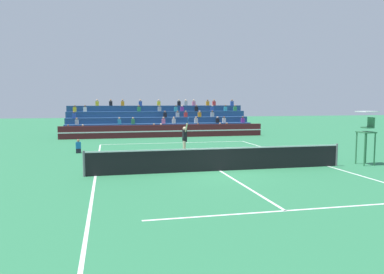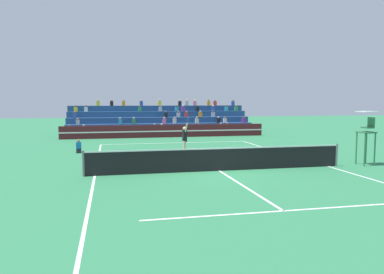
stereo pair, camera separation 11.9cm
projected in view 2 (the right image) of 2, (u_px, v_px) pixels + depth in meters
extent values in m
plane|color=#2D7A4C|center=(219.00, 171.00, 17.01)|extent=(120.00, 120.00, 0.00)
cube|color=white|center=(175.00, 143.00, 28.58)|extent=(11.00, 0.10, 0.01)
cube|color=white|center=(95.00, 176.00, 15.83)|extent=(0.10, 23.80, 0.01)
cube|color=white|center=(328.00, 166.00, 18.19)|extent=(0.10, 23.80, 0.01)
cube|color=white|center=(283.00, 211.00, 10.76)|extent=(8.25, 0.10, 0.01)
cube|color=white|center=(190.00, 152.00, 23.25)|extent=(8.25, 0.10, 0.01)
cube|color=white|center=(219.00, 171.00, 17.01)|extent=(0.10, 12.85, 0.01)
cylinder|color=slate|center=(83.00, 164.00, 15.68)|extent=(0.10, 0.10, 1.10)
cylinder|color=slate|center=(337.00, 155.00, 18.23)|extent=(0.10, 0.10, 1.10)
cube|color=black|center=(219.00, 160.00, 16.96)|extent=(11.90, 0.02, 1.00)
cube|color=white|center=(220.00, 148.00, 16.91)|extent=(11.90, 0.04, 0.06)
cube|color=#51191E|center=(166.00, 131.00, 33.04)|extent=(18.00, 0.24, 1.10)
cube|color=white|center=(166.00, 131.00, 32.92)|extent=(18.00, 0.02, 0.10)
cube|color=navy|center=(164.00, 133.00, 34.31)|extent=(17.47, 0.95, 0.55)
cube|color=pink|center=(69.00, 129.00, 32.32)|extent=(0.32, 0.22, 0.44)
sphere|color=brown|center=(69.00, 126.00, 32.29)|extent=(0.18, 0.18, 0.18)
cube|color=orange|center=(199.00, 127.00, 34.80)|extent=(0.32, 0.22, 0.44)
sphere|color=brown|center=(199.00, 124.00, 34.77)|extent=(0.18, 0.18, 0.18)
cube|color=yellow|center=(228.00, 127.00, 35.40)|extent=(0.32, 0.22, 0.44)
sphere|color=#9E7051|center=(228.00, 123.00, 35.37)|extent=(0.18, 0.18, 0.18)
cube|color=silver|center=(162.00, 128.00, 34.05)|extent=(0.32, 0.22, 0.44)
sphere|color=beige|center=(162.00, 124.00, 34.02)|extent=(0.18, 0.18, 0.18)
cube|color=silver|center=(84.00, 129.00, 32.58)|extent=(0.32, 0.22, 0.44)
sphere|color=tan|center=(84.00, 125.00, 32.55)|extent=(0.18, 0.18, 0.18)
cube|color=silver|center=(155.00, 128.00, 33.91)|extent=(0.32, 0.22, 0.44)
sphere|color=#9E7051|center=(155.00, 124.00, 33.88)|extent=(0.18, 0.18, 0.18)
cube|color=purple|center=(221.00, 127.00, 35.26)|extent=(0.32, 0.22, 0.44)
sphere|color=tan|center=(221.00, 124.00, 35.23)|extent=(0.18, 0.18, 0.18)
cube|color=navy|center=(162.00, 129.00, 35.21)|extent=(17.47, 0.95, 1.10)
cube|color=silver|center=(225.00, 121.00, 36.28)|extent=(0.32, 0.22, 0.44)
sphere|color=brown|center=(225.00, 117.00, 36.25)|extent=(0.18, 0.18, 0.18)
cube|color=purple|center=(244.00, 120.00, 36.69)|extent=(0.32, 0.22, 0.44)
sphere|color=brown|center=(244.00, 117.00, 36.66)|extent=(0.18, 0.18, 0.18)
cube|color=teal|center=(120.00, 122.00, 34.13)|extent=(0.32, 0.22, 0.44)
sphere|color=tan|center=(120.00, 118.00, 34.10)|extent=(0.18, 0.18, 0.18)
cube|color=silver|center=(175.00, 121.00, 35.22)|extent=(0.32, 0.22, 0.44)
sphere|color=tan|center=(175.00, 118.00, 35.19)|extent=(0.18, 0.18, 0.18)
cube|color=black|center=(218.00, 121.00, 36.14)|extent=(0.32, 0.22, 0.44)
sphere|color=beige|center=(218.00, 117.00, 36.11)|extent=(0.18, 0.18, 0.18)
cube|color=pink|center=(164.00, 121.00, 35.01)|extent=(0.32, 0.22, 0.44)
sphere|color=tan|center=(164.00, 118.00, 34.98)|extent=(0.18, 0.18, 0.18)
cube|color=silver|center=(197.00, 121.00, 35.68)|extent=(0.32, 0.22, 0.44)
sphere|color=tan|center=(197.00, 117.00, 35.65)|extent=(0.18, 0.18, 0.18)
cube|color=#338C4C|center=(134.00, 122.00, 34.40)|extent=(0.32, 0.22, 0.44)
sphere|color=tan|center=(134.00, 118.00, 34.37)|extent=(0.18, 0.18, 0.18)
cube|color=#B2B2B7|center=(78.00, 122.00, 33.33)|extent=(0.32, 0.22, 0.44)
sphere|color=#9E7051|center=(78.00, 119.00, 33.30)|extent=(0.18, 0.18, 0.18)
cube|color=navy|center=(161.00, 126.00, 36.10)|extent=(17.47, 0.95, 1.65)
cube|color=#B2B2B7|center=(213.00, 115.00, 36.95)|extent=(0.32, 0.22, 0.44)
sphere|color=brown|center=(213.00, 111.00, 36.92)|extent=(0.18, 0.18, 0.18)
cube|color=#2D4CA5|center=(75.00, 116.00, 34.14)|extent=(0.32, 0.22, 0.44)
sphere|color=brown|center=(75.00, 112.00, 34.11)|extent=(0.18, 0.18, 0.18)
cube|color=red|center=(187.00, 115.00, 36.38)|extent=(0.32, 0.22, 0.44)
sphere|color=#9E7051|center=(187.00, 112.00, 36.35)|extent=(0.18, 0.18, 0.18)
cube|color=orange|center=(200.00, 115.00, 36.67)|extent=(0.32, 0.22, 0.44)
sphere|color=tan|center=(200.00, 111.00, 36.64)|extent=(0.18, 0.18, 0.18)
cube|color=black|center=(166.00, 115.00, 35.94)|extent=(0.32, 0.22, 0.44)
sphere|color=brown|center=(166.00, 112.00, 35.91)|extent=(0.18, 0.18, 0.18)
cube|color=#B2B2B7|center=(178.00, 115.00, 36.20)|extent=(0.32, 0.22, 0.44)
sphere|color=brown|center=(178.00, 112.00, 36.17)|extent=(0.18, 0.18, 0.18)
cube|color=navy|center=(160.00, 122.00, 37.00)|extent=(17.47, 0.95, 2.20)
cube|color=teal|center=(226.00, 109.00, 38.18)|extent=(0.32, 0.22, 0.44)
sphere|color=brown|center=(226.00, 106.00, 38.15)|extent=(0.18, 0.18, 0.18)
cube|color=purple|center=(183.00, 109.00, 37.21)|extent=(0.32, 0.22, 0.44)
sphere|color=beige|center=(183.00, 106.00, 37.18)|extent=(0.18, 0.18, 0.18)
cube|color=teal|center=(177.00, 109.00, 37.07)|extent=(0.32, 0.22, 0.44)
sphere|color=brown|center=(177.00, 106.00, 37.04)|extent=(0.18, 0.18, 0.18)
cube|color=silver|center=(86.00, 109.00, 35.21)|extent=(0.32, 0.22, 0.44)
sphere|color=brown|center=(86.00, 106.00, 35.18)|extent=(0.18, 0.18, 0.18)
cube|color=yellow|center=(76.00, 109.00, 35.01)|extent=(0.32, 0.22, 0.44)
sphere|color=brown|center=(76.00, 106.00, 34.98)|extent=(0.18, 0.18, 0.18)
cube|color=#2D4CA5|center=(213.00, 109.00, 37.88)|extent=(0.32, 0.22, 0.44)
sphere|color=beige|center=(213.00, 106.00, 37.85)|extent=(0.18, 0.18, 0.18)
cube|color=#338C4C|center=(140.00, 109.00, 36.29)|extent=(0.32, 0.22, 0.44)
sphere|color=brown|center=(140.00, 106.00, 36.26)|extent=(0.18, 0.18, 0.18)
cube|color=#B2B2B7|center=(160.00, 109.00, 36.73)|extent=(0.32, 0.22, 0.44)
sphere|color=#9E7051|center=(160.00, 106.00, 36.70)|extent=(0.18, 0.18, 0.18)
cube|color=#338C4C|center=(236.00, 109.00, 38.41)|extent=(0.32, 0.22, 0.44)
sphere|color=#9E7051|center=(236.00, 106.00, 38.37)|extent=(0.18, 0.18, 0.18)
cube|color=black|center=(197.00, 109.00, 37.52)|extent=(0.32, 0.22, 0.44)
sphere|color=brown|center=(197.00, 106.00, 37.49)|extent=(0.18, 0.18, 0.18)
cube|color=navy|center=(158.00, 119.00, 37.90)|extent=(17.47, 0.95, 2.75)
cube|color=pink|center=(195.00, 103.00, 38.39)|extent=(0.32, 0.22, 0.44)
sphere|color=beige|center=(195.00, 100.00, 38.36)|extent=(0.18, 0.18, 0.18)
cube|color=orange|center=(209.00, 103.00, 38.70)|extent=(0.32, 0.22, 0.44)
sphere|color=brown|center=(209.00, 100.00, 38.67)|extent=(0.18, 0.18, 0.18)
cube|color=yellow|center=(160.00, 103.00, 37.61)|extent=(0.32, 0.22, 0.44)
sphere|color=tan|center=(160.00, 100.00, 37.58)|extent=(0.18, 0.18, 0.18)
cube|color=black|center=(112.00, 103.00, 36.60)|extent=(0.32, 0.22, 0.44)
sphere|color=#9E7051|center=(112.00, 100.00, 36.57)|extent=(0.18, 0.18, 0.18)
cube|color=orange|center=(124.00, 103.00, 36.84)|extent=(0.32, 0.22, 0.44)
sphere|color=#9E7051|center=(124.00, 100.00, 36.81)|extent=(0.18, 0.18, 0.18)
cube|color=#2D4CA5|center=(233.00, 103.00, 39.27)|extent=(0.32, 0.22, 0.44)
sphere|color=brown|center=(233.00, 100.00, 39.24)|extent=(0.18, 0.18, 0.18)
cube|color=black|center=(180.00, 103.00, 38.05)|extent=(0.32, 0.22, 0.44)
sphere|color=tan|center=(180.00, 100.00, 38.02)|extent=(0.18, 0.18, 0.18)
cube|color=red|center=(215.00, 103.00, 38.85)|extent=(0.32, 0.22, 0.44)
sphere|color=#9E7051|center=(215.00, 100.00, 38.82)|extent=(0.18, 0.18, 0.18)
cube|color=#2D4CA5|center=(141.00, 103.00, 37.21)|extent=(0.32, 0.22, 0.44)
sphere|color=tan|center=(141.00, 100.00, 37.18)|extent=(0.18, 0.18, 0.18)
cube|color=yellow|center=(98.00, 103.00, 36.32)|extent=(0.32, 0.22, 0.44)
sphere|color=tan|center=(98.00, 100.00, 36.29)|extent=(0.18, 0.18, 0.18)
cube|color=#B2B2B7|center=(187.00, 103.00, 38.21)|extent=(0.32, 0.22, 0.44)
sphere|color=beige|center=(187.00, 100.00, 38.18)|extent=(0.18, 0.18, 0.18)
cylinder|color=#337047|center=(365.00, 150.00, 18.18)|extent=(0.07, 0.07, 1.60)
cylinder|color=#337047|center=(356.00, 148.00, 18.80)|extent=(0.07, 0.07, 1.60)
cylinder|color=#337047|center=(375.00, 150.00, 18.30)|extent=(0.07, 0.07, 1.60)
cylinder|color=#337047|center=(366.00, 148.00, 18.92)|extent=(0.07, 0.07, 1.60)
cube|color=#337047|center=(366.00, 132.00, 18.47)|extent=(0.68, 0.76, 0.06)
cube|color=#337047|center=(367.00, 128.00, 18.47)|extent=(0.44, 0.48, 0.06)
cube|color=#337047|center=(371.00, 123.00, 18.48)|extent=(0.06, 0.48, 0.52)
cube|color=white|center=(367.00, 112.00, 18.38)|extent=(0.76, 0.84, 0.04)
cube|color=black|center=(79.00, 152.00, 22.98)|extent=(0.28, 0.36, 0.12)
cube|color=black|center=(79.00, 150.00, 22.97)|extent=(0.28, 0.24, 0.18)
cube|color=#1966B2|center=(79.00, 145.00, 22.94)|extent=(0.30, 0.18, 0.40)
sphere|color=#9E7051|center=(79.00, 141.00, 22.91)|extent=(0.17, 0.17, 0.17)
cylinder|color=beige|center=(185.00, 148.00, 21.66)|extent=(0.14, 0.14, 0.90)
cylinder|color=beige|center=(184.00, 149.00, 21.43)|extent=(0.14, 0.14, 0.90)
cube|color=black|center=(185.00, 140.00, 21.51)|extent=(0.21, 0.33, 0.20)
cube|color=black|center=(185.00, 135.00, 21.49)|extent=(0.21, 0.37, 0.56)
sphere|color=beige|center=(185.00, 129.00, 21.45)|extent=(0.22, 0.22, 0.22)
cube|color=white|center=(185.00, 155.00, 21.71)|extent=(0.26, 0.13, 0.09)
cube|color=white|center=(185.00, 156.00, 21.48)|extent=(0.26, 0.13, 0.09)
cylinder|color=beige|center=(184.00, 135.00, 21.72)|extent=(0.09, 0.09, 0.56)
cylinder|color=beige|center=(186.00, 127.00, 21.05)|extent=(0.10, 0.44, 0.53)
cylinder|color=black|center=(187.00, 122.00, 20.78)|extent=(0.04, 0.16, 0.19)
torus|color=#1E4C99|center=(188.00, 120.00, 20.66)|extent=(0.04, 0.43, 0.43)
sphere|color=#C6DB33|center=(214.00, 154.00, 22.45)|extent=(0.07, 0.07, 0.07)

